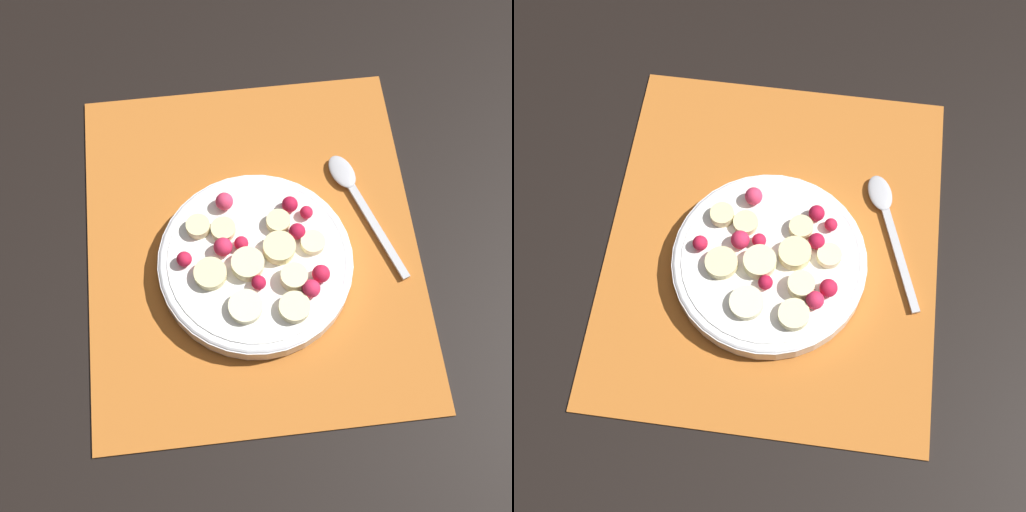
{
  "view_description": "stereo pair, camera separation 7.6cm",
  "coord_description": "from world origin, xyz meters",
  "views": [
    {
      "loc": [
        -0.34,
        0.03,
        0.74
      ],
      "look_at": [
        -0.03,
        -0.0,
        0.04
      ],
      "focal_mm": 50.0,
      "sensor_mm": 36.0,
      "label": 1
    },
    {
      "loc": [
        -0.34,
        -0.04,
        0.74
      ],
      "look_at": [
        -0.03,
        -0.0,
        0.04
      ],
      "focal_mm": 50.0,
      "sensor_mm": 36.0,
      "label": 2
    }
  ],
  "objects": [
    {
      "name": "fruit_bowl",
      "position": [
        -0.03,
        -0.0,
        0.02
      ],
      "size": [
        0.21,
        0.21,
        0.05
      ],
      "color": "white",
      "rests_on": "placemat"
    },
    {
      "name": "ground_plane",
      "position": [
        0.0,
        0.0,
        0.0
      ],
      "size": [
        3.0,
        3.0,
        0.0
      ],
      "primitive_type": "plane",
      "color": "black"
    },
    {
      "name": "placemat",
      "position": [
        0.0,
        0.0,
        0.0
      ],
      "size": [
        0.43,
        0.37,
        0.01
      ],
      "color": "#B26023",
      "rests_on": "ground_plane"
    },
    {
      "name": "spoon",
      "position": [
        0.05,
        -0.12,
        0.01
      ],
      "size": [
        0.17,
        0.07,
        0.01
      ],
      "rotation": [
        0.0,
        0.0,
        6.61
      ],
      "color": "#B2B2B7",
      "rests_on": "placemat"
    }
  ]
}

